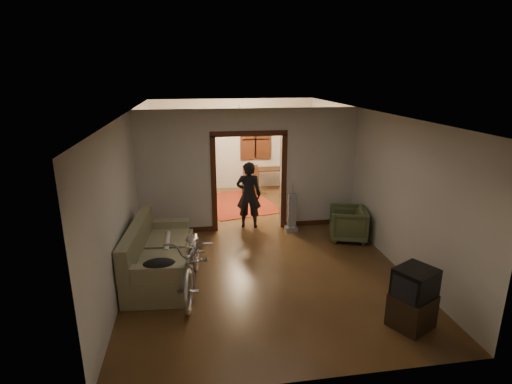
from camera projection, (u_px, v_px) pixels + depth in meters
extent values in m
cube|color=#3F2814|center=(254.00, 240.00, 8.82)|extent=(5.00, 8.50, 0.01)
cube|color=white|center=(254.00, 112.00, 8.01)|extent=(5.00, 8.50, 0.01)
cube|color=beige|center=(233.00, 144.00, 12.43)|extent=(5.00, 0.02, 2.80)
cube|color=beige|center=(131.00, 184.00, 8.04)|extent=(0.02, 8.50, 2.80)
cube|color=beige|center=(366.00, 174.00, 8.79)|extent=(0.02, 8.50, 2.80)
cube|color=beige|center=(249.00, 171.00, 9.12)|extent=(5.00, 0.14, 2.80)
cube|color=#3F1C0E|center=(249.00, 183.00, 9.21)|extent=(1.74, 0.20, 2.32)
cube|color=black|center=(255.00, 139.00, 12.46)|extent=(0.98, 0.06, 1.28)
sphere|color=#FFE0A5|center=(239.00, 120.00, 10.51)|extent=(0.24, 0.24, 0.24)
cube|color=silver|center=(294.00, 176.00, 9.25)|extent=(0.08, 0.01, 0.12)
cube|color=#6D6E49|center=(161.00, 250.00, 7.13)|extent=(1.16, 2.27, 1.01)
cylinder|color=beige|center=(167.00, 242.00, 7.42)|extent=(0.10, 0.83, 0.10)
ellipsoid|color=black|center=(159.00, 264.00, 6.22)|extent=(0.52, 0.39, 0.15)
imported|color=silver|center=(193.00, 259.00, 6.68)|extent=(0.92, 2.15, 1.10)
imported|color=#49542F|center=(348.00, 224.00, 8.78)|extent=(0.99, 0.97, 0.73)
cube|color=black|center=(412.00, 310.00, 5.77)|extent=(0.73, 0.71, 0.50)
cube|color=black|center=(415.00, 284.00, 5.64)|extent=(0.69, 0.67, 0.46)
cube|color=gray|center=(292.00, 213.00, 9.21)|extent=(0.28, 0.23, 0.90)
imported|color=black|center=(249.00, 195.00, 9.36)|extent=(0.65, 0.49, 1.60)
cube|color=maroon|center=(238.00, 203.00, 11.25)|extent=(2.25, 2.67, 0.02)
cube|color=#2A331E|center=(192.00, 167.00, 12.07)|extent=(0.84, 0.53, 1.59)
sphere|color=#1E5972|center=(190.00, 130.00, 11.74)|extent=(0.30, 0.30, 0.30)
cube|color=#331E11|center=(270.00, 180.00, 12.40)|extent=(0.96, 0.54, 0.70)
cube|color=#331E11|center=(249.00, 180.00, 11.86)|extent=(0.47, 0.47, 0.98)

